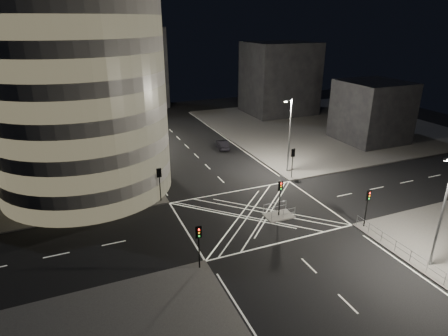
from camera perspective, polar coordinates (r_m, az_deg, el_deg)
name	(u,v)px	position (r m, az deg, el deg)	size (l,w,h in m)	color
ground	(256,214)	(41.08, 4.83, -6.93)	(120.00, 120.00, 0.00)	black
sidewalk_far_right	(324,125)	(77.18, 14.96, 6.33)	(42.00, 42.00, 0.15)	#4A4845
central_island	(279,216)	(40.78, 8.33, -7.21)	(3.00, 2.00, 0.15)	slate
office_tower_curved	(32,82)	(51.15, -27.21, 11.55)	(30.00, 29.00, 27.20)	gray
office_block_rear	(33,72)	(74.45, -27.09, 12.92)	(24.00, 16.00, 22.00)	gray
building_right_far	(279,78)	(84.54, 8.40, 13.39)	(14.00, 12.00, 15.00)	black
building_right_near	(372,111)	(68.58, 21.56, 8.05)	(10.00, 10.00, 10.00)	black
building_far_end	(125,69)	(91.35, -14.80, 14.39)	(18.00, 8.00, 18.00)	black
tree_a	(139,158)	(43.87, -12.81, 1.56)	(4.92, 4.92, 7.60)	black
tree_b	(130,144)	(49.54, -14.09, 3.61)	(4.38, 4.38, 7.16)	black
tree_c	(123,131)	(55.20, -15.13, 5.52)	(3.90, 3.90, 7.04)	black
tree_d	(117,121)	(60.97, -15.97, 6.93)	(5.38, 5.38, 7.86)	black
tree_e	(113,117)	(66.93, -16.61, 7.51)	(4.51, 4.51, 6.65)	black
traffic_signal_fl	(159,178)	(42.87, -9.81, -1.58)	(0.55, 0.22, 4.00)	black
traffic_signal_nl	(199,239)	(31.20, -3.86, -10.80)	(0.55, 0.22, 4.00)	black
traffic_signal_fr	(293,158)	(49.36, 10.44, 1.55)	(0.55, 0.22, 4.00)	black
traffic_signal_nr	(368,202)	(39.64, 21.03, -4.81)	(0.55, 0.22, 4.00)	black
traffic_signal_island	(280,192)	(39.49, 8.55, -3.60)	(0.55, 0.22, 4.00)	black
street_lamp_left_near	(143,144)	(46.64, -12.27, 3.62)	(1.25, 0.25, 10.00)	slate
street_lamp_left_far	(121,112)	(63.84, -15.45, 8.21)	(1.25, 0.25, 10.00)	slate
street_lamp_right_far	(289,133)	(50.62, 9.91, 5.24)	(1.25, 0.25, 10.00)	slate
street_lamp_right_near	(443,209)	(34.86, 30.35, -5.37)	(1.25, 0.25, 10.00)	slate
railing_near_right	(403,251)	(37.23, 25.60, -11.29)	(0.06, 11.70, 1.10)	slate
railing_island_south	(283,214)	(39.81, 9.04, -6.99)	(2.80, 0.06, 1.10)	slate
railing_island_north	(275,207)	(41.16, 7.74, -5.90)	(2.80, 0.06, 1.10)	slate
sedan	(222,145)	(60.73, -0.25, 3.59)	(1.52, 4.35, 1.43)	black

